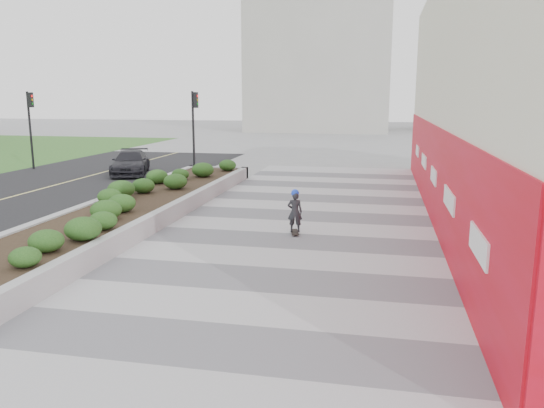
{
  "coord_description": "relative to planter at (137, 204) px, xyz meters",
  "views": [
    {
      "loc": [
        2.31,
        -8.88,
        3.87
      ],
      "look_at": [
        -0.47,
        4.61,
        1.1
      ],
      "focal_mm": 35.0,
      "sensor_mm": 36.0,
      "label": 1
    }
  ],
  "objects": [
    {
      "name": "traffic_signal_near",
      "position": [
        -1.73,
        10.5,
        2.34
      ],
      "size": [
        0.33,
        0.28,
        4.2
      ],
      "color": "black",
      "rests_on": "ground"
    },
    {
      "name": "building",
      "position": [
        12.48,
        1.98,
        3.56
      ],
      "size": [
        6.04,
        24.08,
        8.0
      ],
      "color": "beige",
      "rests_on": "ground"
    },
    {
      "name": "distant_bldg_north_r",
      "position": [
        20.5,
        53.0,
        11.58
      ],
      "size": [
        14.0,
        10.0,
        24.0
      ],
      "primitive_type": "cube",
      "color": "#ADAAA3",
      "rests_on": "ground"
    },
    {
      "name": "skateboarder",
      "position": [
        5.47,
        -1.24,
        0.25
      ],
      "size": [
        0.46,
        0.75,
        1.32
      ],
      "rotation": [
        0.0,
        0.0,
        0.23
      ],
      "color": "beige",
      "rests_on": "ground"
    },
    {
      "name": "walkway",
      "position": [
        5.5,
        -4.0,
        -0.41
      ],
      "size": [
        8.0,
        36.0,
        0.01
      ],
      "primitive_type": "cube",
      "color": "#A8A8AD",
      "rests_on": "ground"
    },
    {
      "name": "traffic_signal_far",
      "position": [
        -10.93,
        10.0,
        2.34
      ],
      "size": [
        0.33,
        0.28,
        4.2
      ],
      "color": "black",
      "rests_on": "ground"
    },
    {
      "name": "manhole_cover",
      "position": [
        6.0,
        -4.0,
        -0.42
      ],
      "size": [
        0.44,
        0.44,
        0.01
      ],
      "primitive_type": "cylinder",
      "color": "#595654",
      "rests_on": "ground"
    },
    {
      "name": "distant_bldg_north_l",
      "position": [
        0.5,
        48.0,
        9.58
      ],
      "size": [
        16.0,
        12.0,
        20.0
      ],
      "primitive_type": "cube",
      "color": "#ADAAA3",
      "rests_on": "ground"
    },
    {
      "name": "ground",
      "position": [
        5.5,
        -7.0,
        -0.42
      ],
      "size": [
        160.0,
        160.0,
        0.0
      ],
      "primitive_type": "plane",
      "color": "gray",
      "rests_on": "ground"
    },
    {
      "name": "car_dark",
      "position": [
        -4.74,
        9.12,
        0.18
      ],
      "size": [
        2.97,
        4.47,
        1.2
      ],
      "primitive_type": "imported",
      "rotation": [
        0.0,
        0.0,
        0.34
      ],
      "color": "black",
      "rests_on": "ground"
    },
    {
      "name": "planter",
      "position": [
        0.0,
        0.0,
        0.0
      ],
      "size": [
        3.0,
        18.0,
        0.9
      ],
      "color": "#9E9EA0",
      "rests_on": "ground"
    }
  ]
}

